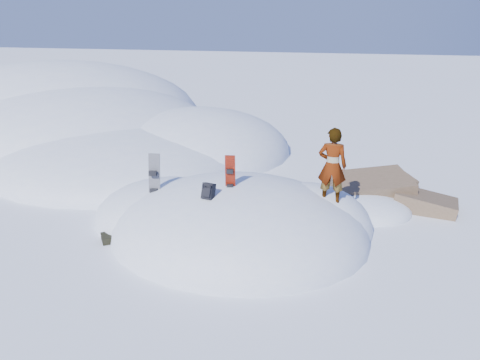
% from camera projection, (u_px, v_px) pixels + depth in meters
% --- Properties ---
extents(ground, '(120.00, 120.00, 0.00)m').
position_uv_depth(ground, '(238.00, 234.00, 12.74)').
color(ground, white).
rests_on(ground, ground).
extents(snow_mound, '(8.00, 6.00, 3.00)m').
position_uv_depth(snow_mound, '(234.00, 230.00, 12.99)').
color(snow_mound, silver).
rests_on(snow_mound, ground).
extents(snow_ridge, '(21.50, 18.50, 6.40)m').
position_uv_depth(snow_ridge, '(81.00, 130.00, 23.89)').
color(snow_ridge, silver).
rests_on(snow_ridge, ground).
extents(rock_outcrop, '(4.68, 4.41, 1.68)m').
position_uv_depth(rock_outcrop, '(374.00, 203.00, 14.75)').
color(rock_outcrop, brown).
rests_on(rock_outcrop, ground).
extents(snowboard_red, '(0.28, 0.21, 1.39)m').
position_uv_depth(snowboard_red, '(230.00, 180.00, 11.98)').
color(snowboard_red, red).
rests_on(snowboard_red, snow_mound).
extents(snowboard_dark, '(0.34, 0.33, 1.67)m').
position_uv_depth(snowboard_dark, '(154.00, 184.00, 12.74)').
color(snowboard_dark, black).
rests_on(snowboard_dark, snow_mound).
extents(backpack, '(0.35, 0.40, 0.47)m').
position_uv_depth(backpack, '(208.00, 191.00, 11.45)').
color(backpack, black).
rests_on(backpack, snow_mound).
extents(gear_pile, '(0.88, 0.75, 0.23)m').
position_uv_depth(gear_pile, '(117.00, 236.00, 12.39)').
color(gear_pile, black).
rests_on(gear_pile, ground).
extents(person, '(0.75, 0.51, 2.01)m').
position_uv_depth(person, '(332.00, 166.00, 11.93)').
color(person, slate).
rests_on(person, snow_mound).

